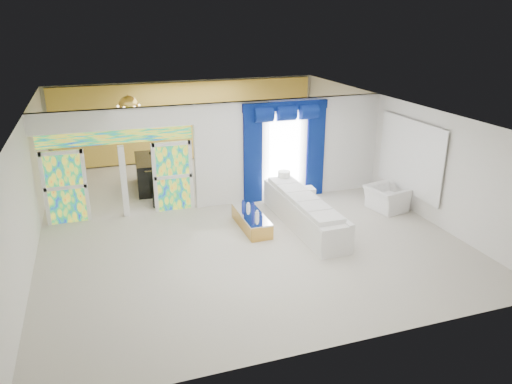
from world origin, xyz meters
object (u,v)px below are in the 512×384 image
object	(u,v)px
console_table	(293,196)
grand_piano	(160,172)
armchair	(386,198)
coffee_table	(251,221)
white_sofa	(303,213)

from	to	relation	value
console_table	grand_piano	bearing A→B (deg)	143.12
armchair	console_table	bearing A→B (deg)	48.81
console_table	armchair	size ratio (longest dim) A/B	1.23
console_table	coffee_table	bearing A→B (deg)	-142.48
coffee_table	console_table	world-z (taller)	console_table
coffee_table	armchair	world-z (taller)	armchair
console_table	armchair	bearing A→B (deg)	-30.66
coffee_table	console_table	distance (m)	2.19
console_table	grand_piano	distance (m)	4.41
white_sofa	console_table	xyz separation A→B (m)	(0.39, 1.63, -0.15)
console_table	armchair	world-z (taller)	armchair
grand_piano	white_sofa	bearing A→B (deg)	-50.31
coffee_table	grand_piano	distance (m)	4.37
armchair	grand_piano	world-z (taller)	grand_piano
white_sofa	grand_piano	size ratio (longest dim) A/B	1.94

